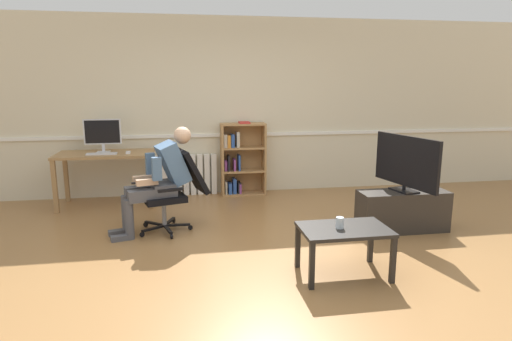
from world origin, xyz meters
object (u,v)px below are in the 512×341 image
at_px(tv_stand, 402,211).
at_px(computer_mouse, 128,152).
at_px(imac_monitor, 102,133).
at_px(tv_screen, 406,162).
at_px(computer_desk, 106,160).
at_px(office_chair, 177,187).
at_px(drinking_glass, 340,223).
at_px(bookshelf, 240,160).
at_px(keyboard, 102,154).
at_px(person_seated, 160,177).
at_px(radiator, 186,175).
at_px(coffee_table, 344,234).

bearing_deg(tv_stand, computer_mouse, 154.06).
relative_size(imac_monitor, tv_screen, 0.50).
relative_size(computer_desk, office_chair, 1.38).
relative_size(computer_desk, drinking_glass, 13.13).
bearing_deg(drinking_glass, bookshelf, 99.20).
relative_size(keyboard, tv_screen, 0.40).
bearing_deg(bookshelf, computer_mouse, -165.72).
height_order(computer_desk, office_chair, office_chair).
xyz_separation_m(imac_monitor, bookshelf, (1.98, 0.22, -0.48)).
height_order(office_chair, person_seated, person_seated).
height_order(tv_screen, drinking_glass, tv_screen).
bearing_deg(keyboard, tv_screen, -23.45).
distance_m(tv_stand, tv_screen, 0.58).
distance_m(radiator, coffee_table, 3.43).
xyz_separation_m(keyboard, office_chair, (1.01, -1.09, -0.25)).
distance_m(bookshelf, office_chair, 1.80).
relative_size(tv_screen, coffee_table, 1.27).
xyz_separation_m(imac_monitor, tv_stand, (3.65, -1.80, -0.79)).
distance_m(computer_mouse, coffee_table, 3.43).
bearing_deg(person_seated, coffee_table, 32.69).
xyz_separation_m(computer_mouse, drinking_glass, (2.11, -2.64, -0.27)).
height_order(person_seated, tv_stand, person_seated).
height_order(bookshelf, person_seated, person_seated).
xyz_separation_m(computer_desk, imac_monitor, (-0.03, 0.08, 0.37)).
height_order(computer_mouse, coffee_table, computer_mouse).
xyz_separation_m(keyboard, radiator, (1.14, 0.53, -0.45)).
relative_size(office_chair, tv_screen, 0.95).
bearing_deg(drinking_glass, office_chair, 133.47).
bearing_deg(bookshelf, person_seated, -126.00).
height_order(imac_monitor, radiator, imac_monitor).
bearing_deg(computer_mouse, radiator, 33.00).
bearing_deg(drinking_glass, computer_mouse, 128.71).
relative_size(office_chair, coffee_table, 1.21).
xyz_separation_m(computer_desk, tv_stand, (3.61, -1.72, -0.42)).
xyz_separation_m(computer_desk, keyboard, (-0.02, -0.14, 0.11)).
height_order(office_chair, tv_stand, office_chair).
relative_size(radiator, person_seated, 0.77).
bearing_deg(imac_monitor, keyboard, -87.77).
bearing_deg(coffee_table, person_seated, 138.85).
bearing_deg(coffee_table, computer_mouse, 129.39).
relative_size(computer_desk, coffee_table, 1.67).
xyz_separation_m(tv_stand, drinking_glass, (-1.17, -1.04, 0.26)).
distance_m(keyboard, drinking_glass, 3.61).
height_order(computer_mouse, office_chair, office_chair).
bearing_deg(computer_mouse, tv_screen, -25.92).
height_order(bookshelf, drinking_glass, bookshelf).
height_order(computer_desk, keyboard, keyboard).
height_order(bookshelf, tv_screen, bookshelf).
relative_size(computer_desk, keyboard, 3.27).
xyz_separation_m(keyboard, computer_mouse, (0.35, 0.02, 0.01)).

